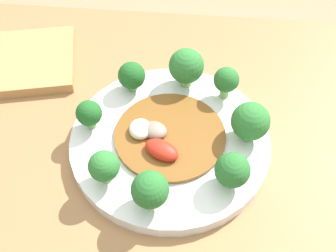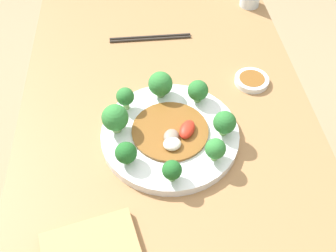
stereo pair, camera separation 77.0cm
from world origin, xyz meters
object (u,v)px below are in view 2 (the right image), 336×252
broccoli_south (115,118)px  chopsticks (150,38)px  plate (168,135)px  broccoli_west (160,84)px  broccoli_northeast (215,149)px  stirfry_center (171,132)px  broccoli_southwest (125,97)px  broccoli_north (225,123)px  broccoli_northwest (198,91)px  broccoli_southeast (126,153)px  sauce_dish (252,80)px  broccoli_east (172,170)px

broccoli_south → chopsticks: bearing=164.6°
plate → broccoli_south: bearing=-98.1°
broccoli_west → broccoli_northeast: broccoli_west is taller
plate → stirfry_center: size_ratio=1.81×
broccoli_west → broccoli_northeast: 0.23m
broccoli_southwest → broccoli_north: (0.10, 0.21, -0.00)m
broccoli_south → stirfry_center: bearing=78.9°
broccoli_south → broccoli_northwest: bearing=111.3°
broccoli_southeast → broccoli_northeast: (0.01, 0.19, 0.00)m
broccoli_southwest → sauce_dish: size_ratio=0.68×
broccoli_northeast → stirfry_center: size_ratio=0.32×
broccoli_east → sauce_dish: size_ratio=0.59×
broccoli_north → plate: bearing=-97.1°
broccoli_southeast → sauce_dish: bearing=126.0°
broccoli_north → chopsticks: (-0.39, -0.14, -0.05)m
broccoli_southeast → broccoli_west: bearing=155.7°
chopsticks → sauce_dish: size_ratio=2.69×
broccoli_west → sauce_dish: size_ratio=0.76×
broccoli_south → broccoli_northeast: bearing=64.2°
stirfry_center → sauce_dish: bearing=127.0°
broccoli_northeast → broccoli_north: 0.08m
broccoli_east → broccoli_northwest: bearing=159.0°
broccoli_southwest → broccoli_south: 0.07m
broccoli_west → broccoli_north: bearing=43.9°
broccoli_west → stirfry_center: (0.13, 0.01, -0.03)m
broccoli_southeast → broccoli_west: (-0.19, 0.09, 0.01)m
broccoli_southwest → sauce_dish: (-0.08, 0.33, -0.05)m
stirfry_center → sauce_dish: size_ratio=1.97×
chopsticks → stirfry_center: bearing=3.3°
broccoli_north → stirfry_center: 0.12m
broccoli_southeast → chopsticks: broccoli_southeast is taller
broccoli_east → broccoli_northeast: 0.10m
broccoli_southwest → broccoli_northeast: broccoli_southwest is taller
broccoli_southeast → broccoli_northwest: broccoli_northwest is taller
broccoli_northeast → broccoli_south: bearing=-115.8°
broccoli_west → broccoli_northeast: bearing=25.7°
broccoli_east → broccoli_north: size_ratio=0.84×
broccoli_south → broccoli_north: (0.03, 0.24, -0.01)m
broccoli_west → chopsticks: bearing=-178.0°
broccoli_southwest → stirfry_center: broccoli_southwest is taller
broccoli_southwest → sauce_dish: bearing=103.9°
broccoli_north → stirfry_center: broccoli_north is taller
plate → broccoli_northwest: size_ratio=5.39×
broccoli_northwest → broccoli_northeast: bearing=3.5°
broccoli_southeast → sauce_dish: (-0.24, 0.33, -0.04)m
broccoli_northwest → chopsticks: broccoli_northwest is taller
plate → broccoli_northwest: (-0.09, 0.08, 0.04)m
broccoli_southeast → broccoli_southwest: size_ratio=0.91×
broccoli_northeast → broccoli_southeast: bearing=-92.8°
broccoli_east → chopsticks: bearing=-178.7°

